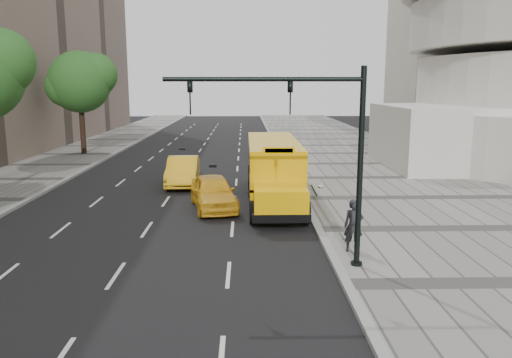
{
  "coord_description": "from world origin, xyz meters",
  "views": [
    {
      "loc": [
        3.03,
        -24.78,
        5.84
      ],
      "look_at": [
        3.5,
        -4.0,
        1.9
      ],
      "focal_mm": 35.0,
      "sensor_mm": 36.0,
      "label": 1
    }
  ],
  "objects_px": {
    "tree_c": "(81,81)",
    "traffic_signal": "(315,143)",
    "taxi_far": "(183,171)",
    "school_bus": "(273,165)",
    "pedestrian": "(354,226)",
    "taxi_near": "(213,192)"
  },
  "relations": [
    {
      "from": "school_bus",
      "to": "pedestrian",
      "type": "height_order",
      "value": "school_bus"
    },
    {
      "from": "taxi_near",
      "to": "tree_c",
      "type": "bearing_deg",
      "value": 110.95
    },
    {
      "from": "tree_c",
      "to": "taxi_far",
      "type": "xyz_separation_m",
      "value": [
        9.78,
        -12.89,
        -5.28
      ]
    },
    {
      "from": "tree_c",
      "to": "school_bus",
      "type": "relative_size",
      "value": 0.74
    },
    {
      "from": "taxi_near",
      "to": "taxi_far",
      "type": "distance_m",
      "value": 6.17
    },
    {
      "from": "taxi_far",
      "to": "taxi_near",
      "type": "bearing_deg",
      "value": -72.37
    },
    {
      "from": "traffic_signal",
      "to": "school_bus",
      "type": "bearing_deg",
      "value": 93.84
    },
    {
      "from": "taxi_near",
      "to": "taxi_far",
      "type": "xyz_separation_m",
      "value": [
        -2.14,
        5.78,
        0.03
      ]
    },
    {
      "from": "tree_c",
      "to": "taxi_near",
      "type": "relative_size",
      "value": 1.82
    },
    {
      "from": "taxi_far",
      "to": "traffic_signal",
      "type": "relative_size",
      "value": 0.79
    },
    {
      "from": "taxi_far",
      "to": "pedestrian",
      "type": "relative_size",
      "value": 2.76
    },
    {
      "from": "taxi_near",
      "to": "traffic_signal",
      "type": "xyz_separation_m",
      "value": [
        3.67,
        -8.12,
        3.29
      ]
    },
    {
      "from": "school_bus",
      "to": "taxi_far",
      "type": "distance_m",
      "value": 6.32
    },
    {
      "from": "tree_c",
      "to": "traffic_signal",
      "type": "bearing_deg",
      "value": -59.79
    },
    {
      "from": "taxi_far",
      "to": "traffic_signal",
      "type": "distance_m",
      "value": 15.41
    },
    {
      "from": "school_bus",
      "to": "traffic_signal",
      "type": "height_order",
      "value": "traffic_signal"
    },
    {
      "from": "tree_c",
      "to": "taxi_far",
      "type": "relative_size",
      "value": 1.71
    },
    {
      "from": "traffic_signal",
      "to": "tree_c",
      "type": "bearing_deg",
      "value": 120.21
    },
    {
      "from": "tree_c",
      "to": "school_bus",
      "type": "bearing_deg",
      "value": -47.87
    },
    {
      "from": "tree_c",
      "to": "taxi_near",
      "type": "bearing_deg",
      "value": -57.44
    },
    {
      "from": "tree_c",
      "to": "traffic_signal",
      "type": "height_order",
      "value": "tree_c"
    },
    {
      "from": "taxi_far",
      "to": "traffic_signal",
      "type": "bearing_deg",
      "value": -70.01
    }
  ]
}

